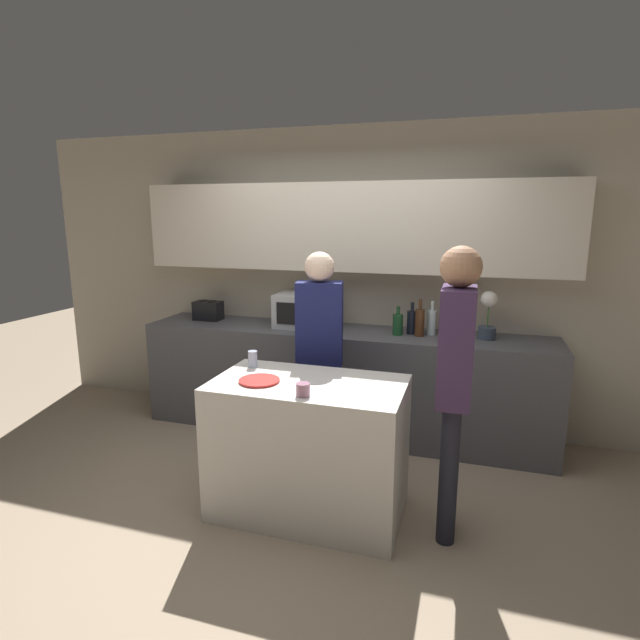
{
  "coord_description": "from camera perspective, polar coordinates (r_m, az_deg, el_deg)",
  "views": [
    {
      "loc": [
        1.08,
        -2.73,
        1.93
      ],
      "look_at": [
        0.12,
        0.37,
        1.25
      ],
      "focal_mm": 28.0,
      "sensor_mm": 36.0,
      "label": 1
    }
  ],
  "objects": [
    {
      "name": "cup_1",
      "position": [
        3.5,
        -7.69,
        -4.43
      ],
      "size": [
        0.06,
        0.06,
        0.11
      ],
      "color": "#A3AFC8",
      "rests_on": "kitchen_island"
    },
    {
      "name": "person_left",
      "position": [
        2.99,
        15.17,
        -5.39
      ],
      "size": [
        0.23,
        0.34,
        1.77
      ],
      "rotation": [
        0.0,
        0.0,
        -4.7
      ],
      "color": "black",
      "rests_on": "ground_plane"
    },
    {
      "name": "potted_plant",
      "position": [
        4.25,
        18.65,
        0.52
      ],
      "size": [
        0.14,
        0.14,
        0.4
      ],
      "color": "#333D4C",
      "rests_on": "back_counter"
    },
    {
      "name": "cup_0",
      "position": [
        2.93,
        -1.96,
        -7.95
      ],
      "size": [
        0.08,
        0.08,
        0.08
      ],
      "color": "#A16D81",
      "rests_on": "kitchen_island"
    },
    {
      "name": "plate_on_island",
      "position": [
        3.2,
        -6.96,
        -6.89
      ],
      "size": [
        0.26,
        0.26,
        0.01
      ],
      "color": "red",
      "rests_on": "kitchen_island"
    },
    {
      "name": "back_counter",
      "position": [
        4.5,
        2.49,
        -7.01
      ],
      "size": [
        3.6,
        0.62,
        0.94
      ],
      "color": "#4C4C51",
      "rests_on": "ground_plane"
    },
    {
      "name": "ground_plane",
      "position": [
        3.51,
        -3.84,
        -21.42
      ],
      "size": [
        14.0,
        14.0,
        0.0
      ],
      "primitive_type": "plane",
      "color": "gray"
    },
    {
      "name": "microwave",
      "position": [
        4.49,
        -1.62,
        1.12
      ],
      "size": [
        0.52,
        0.39,
        0.3
      ],
      "color": "#B7BABC",
      "rests_on": "back_counter"
    },
    {
      "name": "bottle_1",
      "position": [
        4.31,
        10.45,
        -0.18
      ],
      "size": [
        0.08,
        0.08,
        0.27
      ],
      "color": "black",
      "rests_on": "back_counter"
    },
    {
      "name": "bottle_0",
      "position": [
        4.24,
        8.88,
        -0.45
      ],
      "size": [
        0.09,
        0.09,
        0.25
      ],
      "color": "#194723",
      "rests_on": "back_counter"
    },
    {
      "name": "bottle_3",
      "position": [
        4.3,
        12.65,
        -0.21
      ],
      "size": [
        0.07,
        0.07,
        0.29
      ],
      "color": "silver",
      "rests_on": "back_counter"
    },
    {
      "name": "bottle_2",
      "position": [
        4.22,
        11.32,
        -0.24
      ],
      "size": [
        0.08,
        0.08,
        0.31
      ],
      "color": "#472814",
      "rests_on": "back_counter"
    },
    {
      "name": "kitchen_island",
      "position": [
        3.35,
        -1.31,
        -14.33
      ],
      "size": [
        1.22,
        0.7,
        0.9
      ],
      "color": "beige",
      "rests_on": "ground_plane"
    },
    {
      "name": "bottle_4",
      "position": [
        4.28,
        13.86,
        -0.18
      ],
      "size": [
        0.06,
        0.06,
        0.31
      ],
      "color": "maroon",
      "rests_on": "back_counter"
    },
    {
      "name": "person_center",
      "position": [
        3.74,
        -0.09,
        -2.55
      ],
      "size": [
        0.37,
        0.25,
        1.67
      ],
      "rotation": [
        0.0,
        0.0,
        -2.95
      ],
      "color": "black",
      "rests_on": "ground_plane"
    },
    {
      "name": "back_wall",
      "position": [
        4.54,
        3.49,
        6.95
      ],
      "size": [
        6.4,
        0.4,
        2.7
      ],
      "color": "#B2A893",
      "rests_on": "ground_plane"
    },
    {
      "name": "toaster",
      "position": [
        4.91,
        -12.67,
        1.06
      ],
      "size": [
        0.26,
        0.16,
        0.18
      ],
      "color": "black",
      "rests_on": "back_counter"
    },
    {
      "name": "bottle_5",
      "position": [
        4.27,
        14.83,
        -0.59
      ],
      "size": [
        0.06,
        0.06,
        0.25
      ],
      "color": "#472814",
      "rests_on": "back_counter"
    }
  ]
}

